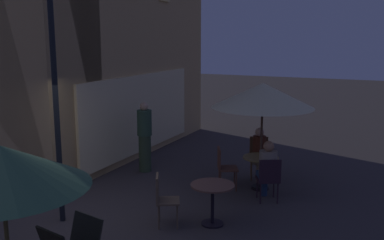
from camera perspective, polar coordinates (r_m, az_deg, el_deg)
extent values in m
plane|color=#3A3432|center=(8.39, -14.24, -12.96)|extent=(60.00, 60.00, 0.00)
cube|color=tan|center=(12.78, -9.64, 11.60)|extent=(7.59, 1.80, 7.08)
cube|color=beige|center=(12.13, -6.65, 0.87)|extent=(5.31, 0.08, 2.10)
cylinder|color=black|center=(8.08, -17.10, 1.42)|extent=(0.10, 0.10, 4.16)
cylinder|color=black|center=(10.02, 8.74, -8.65)|extent=(0.40, 0.40, 0.03)
cylinder|color=black|center=(9.92, 8.80, -6.83)|extent=(0.06, 0.06, 0.70)
cylinder|color=olive|center=(9.81, 8.86, -4.80)|extent=(0.78, 0.78, 0.03)
cylinder|color=black|center=(8.17, 2.63, -13.18)|extent=(0.40, 0.40, 0.03)
cylinder|color=black|center=(8.03, 2.65, -10.93)|extent=(0.06, 0.06, 0.72)
cylinder|color=brown|center=(7.90, 2.68, -8.40)|extent=(0.78, 0.78, 0.03)
cylinder|color=black|center=(10.02, 8.75, -8.57)|extent=(0.36, 0.36, 0.06)
cylinder|color=#4F3626|center=(9.70, 8.94, -2.32)|extent=(0.05, 0.05, 2.30)
cone|color=beige|center=(9.54, 9.10, 3.18)|extent=(2.19, 2.19, 0.53)
cone|color=#2F553C|center=(5.28, -23.43, -5.54)|extent=(1.94, 1.94, 0.49)
cylinder|color=brown|center=(10.04, 5.50, -7.27)|extent=(0.03, 0.03, 0.45)
cylinder|color=brown|center=(9.71, 5.74, -7.90)|extent=(0.03, 0.03, 0.45)
cylinder|color=brown|center=(10.00, 3.53, -7.30)|extent=(0.03, 0.03, 0.45)
cylinder|color=brown|center=(9.68, 3.70, -7.93)|extent=(0.03, 0.03, 0.45)
cube|color=brown|center=(9.78, 4.64, -6.24)|extent=(0.57, 0.57, 0.04)
cube|color=brown|center=(9.70, 3.51, -4.91)|extent=(0.40, 0.22, 0.44)
cylinder|color=black|center=(9.41, 8.39, -8.63)|extent=(0.03, 0.03, 0.43)
cylinder|color=black|center=(9.49, 10.49, -8.55)|extent=(0.03, 0.03, 0.43)
cylinder|color=black|center=(9.09, 8.82, -9.36)|extent=(0.03, 0.03, 0.43)
cylinder|color=black|center=(9.17, 10.99, -9.27)|extent=(0.03, 0.03, 0.43)
cube|color=black|center=(9.21, 9.72, -7.57)|extent=(0.59, 0.59, 0.04)
cube|color=black|center=(8.95, 10.05, -6.49)|extent=(0.24, 0.41, 0.45)
cylinder|color=brown|center=(10.47, 9.58, -6.58)|extent=(0.03, 0.03, 0.46)
cylinder|color=brown|center=(10.45, 7.68, -6.55)|extent=(0.03, 0.03, 0.46)
cylinder|color=brown|center=(10.80, 9.46, -6.03)|extent=(0.03, 0.03, 0.46)
cylinder|color=brown|center=(10.78, 7.62, -6.00)|extent=(0.03, 0.03, 0.46)
cube|color=brown|center=(10.55, 8.62, -5.00)|extent=(0.55, 0.55, 0.04)
cube|color=brown|center=(10.68, 8.61, -3.39)|extent=(0.18, 0.42, 0.48)
cylinder|color=brown|center=(8.21, -1.93, -11.50)|extent=(0.03, 0.03, 0.44)
cylinder|color=brown|center=(7.91, -1.90, -12.40)|extent=(0.03, 0.03, 0.44)
cylinder|color=brown|center=(8.21, -4.26, -11.51)|extent=(0.03, 0.03, 0.44)
cylinder|color=brown|center=(7.91, -4.33, -12.42)|extent=(0.03, 0.03, 0.44)
cube|color=brown|center=(7.97, -3.12, -10.39)|extent=(0.55, 0.55, 0.04)
cube|color=brown|center=(7.89, -4.50, -8.73)|extent=(0.38, 0.22, 0.45)
cube|color=navy|center=(9.33, 9.54, -7.08)|extent=(0.49, 0.49, 0.14)
cylinder|color=navy|center=(9.56, 9.29, -8.19)|extent=(0.14, 0.14, 0.49)
cylinder|color=gray|center=(9.12, 9.79, -5.67)|extent=(0.37, 0.37, 0.56)
sphere|color=#946949|center=(9.02, 9.86, -3.36)|extent=(0.22, 0.22, 0.22)
cube|color=#836B52|center=(10.42, 8.66, -5.15)|extent=(0.44, 0.41, 0.14)
cylinder|color=#836B52|center=(10.33, 8.67, -6.70)|extent=(0.14, 0.14, 0.49)
cylinder|color=#4F2315|center=(10.48, 8.66, -3.50)|extent=(0.31, 0.31, 0.55)
sphere|color=tan|center=(10.40, 8.72, -1.55)|extent=(0.21, 0.21, 0.21)
cylinder|color=#32442C|center=(11.08, -6.08, -4.27)|extent=(0.31, 0.31, 0.92)
cylinder|color=#2F4A34|center=(10.91, -6.16, -0.35)|extent=(0.36, 0.36, 0.63)
sphere|color=tan|center=(10.83, -6.21, 1.75)|extent=(0.20, 0.20, 0.20)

